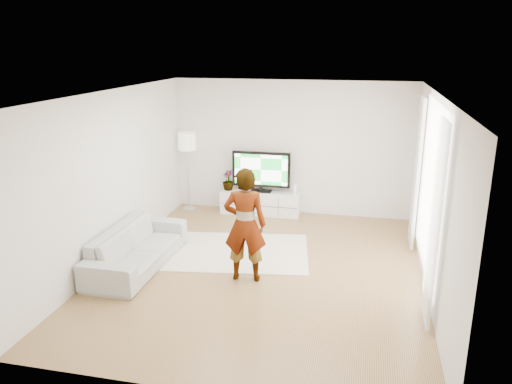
% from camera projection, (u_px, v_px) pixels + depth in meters
% --- Properties ---
extents(floor, '(6.00, 6.00, 0.00)m').
position_uv_depth(floor, '(262.00, 270.00, 8.00)').
color(floor, '#A57D4A').
rests_on(floor, ground).
extents(ceiling, '(6.00, 6.00, 0.00)m').
position_uv_depth(ceiling, '(262.00, 94.00, 7.20)').
color(ceiling, white).
rests_on(ceiling, wall_back).
extents(wall_left, '(0.02, 6.00, 2.80)m').
position_uv_depth(wall_left, '(112.00, 178.00, 8.12)').
color(wall_left, silver).
rests_on(wall_left, floor).
extents(wall_right, '(0.02, 6.00, 2.80)m').
position_uv_depth(wall_right, '(434.00, 197.00, 7.08)').
color(wall_right, silver).
rests_on(wall_right, floor).
extents(wall_back, '(5.00, 0.02, 2.80)m').
position_uv_depth(wall_back, '(292.00, 148.00, 10.41)').
color(wall_back, silver).
rests_on(wall_back, floor).
extents(wall_front, '(5.00, 0.02, 2.80)m').
position_uv_depth(wall_front, '(198.00, 271.00, 4.80)').
color(wall_front, silver).
rests_on(wall_front, floor).
extents(window, '(0.01, 2.60, 2.50)m').
position_uv_depth(window, '(431.00, 188.00, 7.35)').
color(window, white).
rests_on(window, wall_right).
extents(curtain_near, '(0.04, 0.70, 2.60)m').
position_uv_depth(curtain_near, '(435.00, 224.00, 6.18)').
color(curtain_near, white).
rests_on(curtain_near, floor).
extents(curtain_far, '(0.04, 0.70, 2.60)m').
position_uv_depth(curtain_far, '(417.00, 173.00, 8.61)').
color(curtain_far, white).
rests_on(curtain_far, floor).
extents(media_console, '(1.69, 0.48, 0.47)m').
position_uv_depth(media_console, '(261.00, 202.00, 10.65)').
color(media_console, white).
rests_on(media_console, floor).
extents(television, '(1.24, 0.24, 0.86)m').
position_uv_depth(television, '(261.00, 170.00, 10.47)').
color(television, black).
rests_on(television, media_console).
extents(game_console, '(0.05, 0.16, 0.22)m').
position_uv_depth(game_console, '(295.00, 189.00, 10.39)').
color(game_console, white).
rests_on(game_console, media_console).
extents(potted_plant, '(0.31, 0.31, 0.43)m').
position_uv_depth(potted_plant, '(228.00, 180.00, 10.67)').
color(potted_plant, '#3F7238').
rests_on(potted_plant, media_console).
extents(rug, '(2.65, 2.08, 0.01)m').
position_uv_depth(rug, '(238.00, 252.00, 8.72)').
color(rug, silver).
rests_on(rug, floor).
extents(player, '(0.69, 0.50, 1.76)m').
position_uv_depth(player, '(245.00, 225.00, 7.47)').
color(player, '#334772').
rests_on(player, rug).
extents(sofa, '(0.90, 2.25, 0.66)m').
position_uv_depth(sofa, '(137.00, 247.00, 8.08)').
color(sofa, '#AEAEA9').
rests_on(sofa, floor).
extents(floor_lamp, '(0.38, 0.38, 1.69)m').
position_uv_depth(floor_lamp, '(187.00, 145.00, 10.58)').
color(floor_lamp, silver).
rests_on(floor_lamp, floor).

